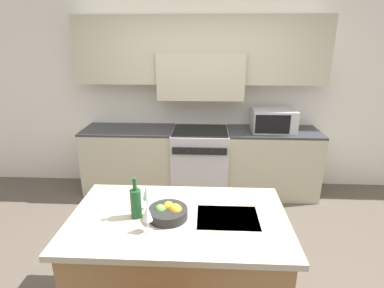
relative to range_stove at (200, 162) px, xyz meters
The scene contains 10 objects.
ground_plane 1.74m from the range_stove, 90.00° to the right, with size 10.00×10.00×0.00m, color brown.
back_cabinetry 1.15m from the range_stove, 90.00° to the left, with size 10.00×0.46×2.70m.
back_counter 0.02m from the range_stove, 90.00° to the left, with size 3.25×0.62×0.94m.
range_stove is the anchor object (origin of this frame).
microwave 1.16m from the range_stove, ahead, with size 0.57×0.42×0.30m.
kitchen_island 2.05m from the range_stove, 93.10° to the right, with size 1.58×0.93×0.89m.
wine_bottle 2.18m from the range_stove, 101.32° to the right, with size 0.08×0.08×0.31m.
wine_glass_near 2.32m from the range_stove, 97.62° to the right, with size 0.07×0.07×0.20m.
wine_glass_far 2.07m from the range_stove, 100.35° to the right, with size 0.07×0.07×0.20m.
fruit_bowl 2.13m from the range_stove, 95.06° to the right, with size 0.28×0.28×0.11m.
Camera 1 is at (0.08, -2.25, 2.11)m, focal length 28.00 mm.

